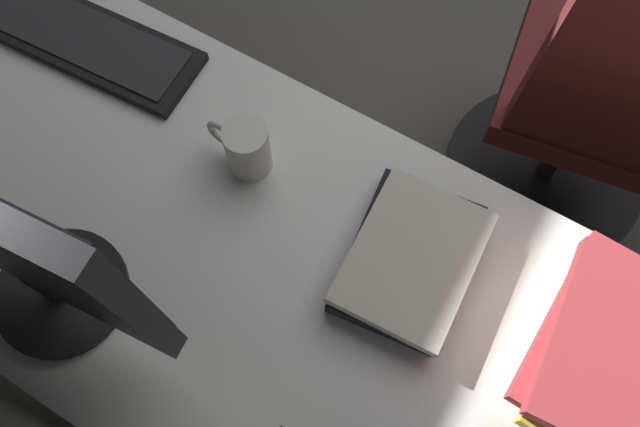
{
  "coord_description": "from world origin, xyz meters",
  "views": [
    {
      "loc": [
        -0.14,
        1.9,
        1.63
      ],
      "look_at": [
        0.01,
        1.66,
        0.95
      ],
      "focal_mm": 34.65,
      "sensor_mm": 36.0,
      "label": 1
    }
  ],
  "objects_px": {
    "keyboard_main": "(86,40)",
    "office_chair": "(599,117)",
    "book_stack_far": "(626,362)",
    "coffee_mug": "(246,148)",
    "book_stack_near": "(410,258)",
    "drawer_pedestal": "(285,344)"
  },
  "relations": [
    {
      "from": "drawer_pedestal",
      "to": "book_stack_near",
      "type": "bearing_deg",
      "value": -134.95
    },
    {
      "from": "book_stack_near",
      "to": "coffee_mug",
      "type": "distance_m",
      "value": 0.31
    },
    {
      "from": "coffee_mug",
      "to": "book_stack_near",
      "type": "bearing_deg",
      "value": 176.06
    },
    {
      "from": "coffee_mug",
      "to": "keyboard_main",
      "type": "bearing_deg",
      "value": -7.66
    },
    {
      "from": "drawer_pedestal",
      "to": "coffee_mug",
      "type": "height_order",
      "value": "coffee_mug"
    },
    {
      "from": "drawer_pedestal",
      "to": "coffee_mug",
      "type": "relative_size",
      "value": 6.27
    },
    {
      "from": "keyboard_main",
      "to": "office_chair",
      "type": "relative_size",
      "value": 0.44
    },
    {
      "from": "book_stack_near",
      "to": "coffee_mug",
      "type": "bearing_deg",
      "value": -3.94
    },
    {
      "from": "book_stack_far",
      "to": "coffee_mug",
      "type": "distance_m",
      "value": 0.62
    },
    {
      "from": "book_stack_far",
      "to": "office_chair",
      "type": "height_order",
      "value": "office_chair"
    },
    {
      "from": "book_stack_far",
      "to": "drawer_pedestal",
      "type": "bearing_deg",
      "value": 18.62
    },
    {
      "from": "keyboard_main",
      "to": "office_chair",
      "type": "bearing_deg",
      "value": -148.32
    },
    {
      "from": "office_chair",
      "to": "keyboard_main",
      "type": "bearing_deg",
      "value": 31.68
    },
    {
      "from": "book_stack_near",
      "to": "book_stack_far",
      "type": "relative_size",
      "value": 0.91
    },
    {
      "from": "book_stack_far",
      "to": "coffee_mug",
      "type": "relative_size",
      "value": 2.6
    },
    {
      "from": "keyboard_main",
      "to": "office_chair",
      "type": "xyz_separation_m",
      "value": [
        -0.88,
        -0.54,
        -0.28
      ]
    },
    {
      "from": "keyboard_main",
      "to": "book_stack_near",
      "type": "bearing_deg",
      "value": 173.99
    },
    {
      "from": "keyboard_main",
      "to": "book_stack_far",
      "type": "height_order",
      "value": "book_stack_far"
    },
    {
      "from": "drawer_pedestal",
      "to": "office_chair",
      "type": "bearing_deg",
      "value": -114.31
    },
    {
      "from": "office_chair",
      "to": "coffee_mug",
      "type": "bearing_deg",
      "value": 49.95
    },
    {
      "from": "office_chair",
      "to": "book_stack_near",
      "type": "bearing_deg",
      "value": 72.44
    },
    {
      "from": "keyboard_main",
      "to": "office_chair",
      "type": "height_order",
      "value": "office_chair"
    }
  ]
}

